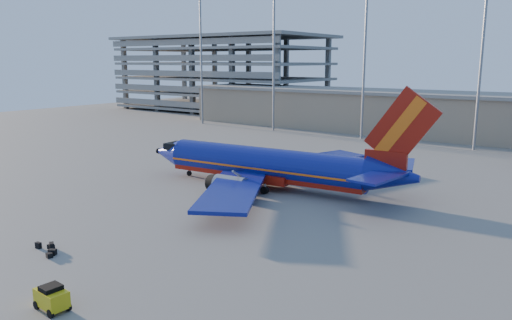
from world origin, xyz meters
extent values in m
plane|color=slate|center=(0.00, 0.00, 0.00)|extent=(220.00, 220.00, 0.00)
cube|color=gray|center=(10.00, 58.00, 4.00)|extent=(120.00, 15.00, 8.00)
cube|color=slate|center=(10.00, 58.00, 8.20)|extent=(122.00, 16.00, 0.60)
cube|color=slate|center=(-62.00, 74.00, 1.00)|extent=(60.00, 30.00, 0.70)
cube|color=slate|center=(-62.00, 74.00, 5.20)|extent=(60.00, 30.00, 0.70)
cube|color=slate|center=(-62.00, 74.00, 9.40)|extent=(60.00, 30.00, 0.70)
cube|color=slate|center=(-62.00, 74.00, 13.60)|extent=(60.00, 30.00, 0.70)
cube|color=slate|center=(-62.00, 74.00, 17.80)|extent=(60.00, 30.00, 0.70)
cube|color=slate|center=(-62.00, 74.00, 21.00)|extent=(62.00, 32.00, 0.80)
cube|color=slate|center=(-62.00, 87.00, 10.50)|extent=(1.20, 1.20, 21.00)
cylinder|color=gray|center=(-45.00, 46.00, 14.00)|extent=(0.44, 0.44, 28.00)
cylinder|color=gray|center=(-25.00, 46.00, 14.00)|extent=(0.44, 0.44, 28.00)
cylinder|color=gray|center=(-5.00, 46.00, 14.00)|extent=(0.44, 0.44, 28.00)
cylinder|color=gray|center=(15.00, 46.00, 14.00)|extent=(0.44, 0.44, 28.00)
cylinder|color=navy|center=(1.10, 5.37, 2.75)|extent=(24.71, 5.77, 3.77)
cube|color=maroon|center=(1.10, 5.37, 1.78)|extent=(24.65, 5.06, 1.33)
cube|color=orange|center=(1.10, 5.37, 2.50)|extent=(24.71, 5.81, 0.22)
cone|color=navy|center=(-13.23, 4.19, 2.75)|extent=(4.58, 4.11, 3.77)
cube|color=black|center=(-11.91, 4.30, 3.72)|extent=(2.66, 2.84, 0.82)
cone|color=navy|center=(15.94, 6.59, 3.11)|extent=(5.60, 4.20, 3.77)
cube|color=maroon|center=(15.13, 6.52, 4.49)|extent=(4.32, 0.91, 2.24)
cube|color=maroon|center=(16.55, 6.64, 8.06)|extent=(7.49, 0.94, 8.14)
cube|color=orange|center=(16.35, 6.62, 8.06)|extent=(5.00, 0.84, 6.38)
cube|color=navy|center=(15.25, 10.01, 3.67)|extent=(4.81, 7.13, 0.22)
cube|color=navy|center=(15.82, 3.10, 3.67)|extent=(3.86, 6.86, 0.22)
cube|color=navy|center=(1.89, 14.44, 1.84)|extent=(10.04, 16.61, 0.36)
cube|color=navy|center=(3.36, -3.45, 1.84)|extent=(12.07, 16.32, 0.36)
cube|color=maroon|center=(1.61, 5.41, 1.38)|extent=(6.43, 4.47, 1.02)
cylinder|color=gray|center=(-0.55, 10.55, 1.17)|extent=(3.83, 2.44, 2.14)
cylinder|color=gray|center=(0.31, -0.02, 1.17)|extent=(3.83, 2.44, 2.14)
cylinder|color=gray|center=(-10.08, 4.45, 0.56)|extent=(0.26, 0.26, 1.12)
cylinder|color=black|center=(-10.08, 4.45, 0.33)|extent=(0.67, 0.31, 0.65)
cylinder|color=black|center=(2.41, 8.14, 0.43)|extent=(0.90, 0.63, 0.86)
cylinder|color=black|center=(2.84, 2.85, 0.43)|extent=(0.90, 0.63, 0.86)
cube|color=gold|center=(7.63, -26.04, 0.76)|extent=(2.21, 1.36, 1.01)
cube|color=black|center=(7.63, -26.04, 1.37)|extent=(1.09, 1.18, 0.35)
cylinder|color=black|center=(6.86, -25.43, 0.26)|extent=(0.54, 0.22, 0.53)
cylinder|color=black|center=(6.78, -26.54, 0.26)|extent=(0.54, 0.22, 0.53)
cylinder|color=black|center=(8.48, -25.54, 0.26)|extent=(0.54, 0.22, 0.53)
cylinder|color=black|center=(8.40, -26.66, 0.26)|extent=(0.54, 0.22, 0.53)
cube|color=black|center=(-2.25, -21.00, 0.25)|extent=(0.51, 0.32, 0.49)
cube|color=black|center=(-0.11, -21.14, 0.22)|extent=(0.68, 0.62, 0.44)
cube|color=black|center=(0.17, -21.59, 0.18)|extent=(0.57, 0.50, 0.37)
cube|color=black|center=(-1.31, -20.51, 0.18)|extent=(0.54, 0.38, 0.36)
cube|color=black|center=(-1.20, -20.52, 0.27)|extent=(0.72, 0.60, 0.54)
camera|label=1|loc=(33.34, -41.05, 14.49)|focal=35.00mm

